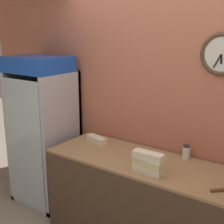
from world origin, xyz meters
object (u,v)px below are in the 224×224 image
Objects in this scene: sandwich_stack_top at (148,156)px; sandwich_flat_left at (96,139)px; sandwich_stack_bottom at (148,170)px; beverage_cooler at (46,124)px; condiment_jar at (186,152)px; sandwich_stack_middle at (148,163)px.

sandwich_stack_top is 0.91m from sandwich_flat_left.
sandwich_stack_top reaches higher than sandwich_stack_bottom.
beverage_cooler is 13.27× the size of condiment_jar.
sandwich_stack_bottom is 1.01× the size of sandwich_stack_top.
sandwich_flat_left is 2.06× the size of condiment_jar.
condiment_jar is at bearing 72.98° from sandwich_stack_top.
sandwich_stack_bottom is at bearing -10.30° from beverage_cooler.
beverage_cooler is 6.48× the size of sandwich_stack_bottom.
sandwich_stack_middle is 0.51m from condiment_jar.
condiment_jar is at bearing 6.71° from beverage_cooler.
sandwich_stack_top is 0.52m from condiment_jar.
sandwich_stack_bottom is 0.99× the size of sandwich_stack_middle.
sandwich_flat_left is at bearing 157.97° from sandwich_stack_bottom.
sandwich_stack_top is 0.98× the size of sandwich_flat_left.
condiment_jar is (0.15, 0.49, 0.03)m from sandwich_stack_bottom.
beverage_cooler is at bearing 169.70° from sandwich_stack_bottom.
beverage_cooler reaches higher than sandwich_flat_left.
sandwich_stack_top is (0.00, 0.00, 0.13)m from sandwich_stack_bottom.
condiment_jar reaches higher than sandwich_flat_left.
sandwich_stack_top reaches higher than sandwich_stack_middle.
sandwich_flat_left is 0.99m from condiment_jar.
sandwich_stack_bottom is at bearing -22.03° from sandwich_flat_left.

